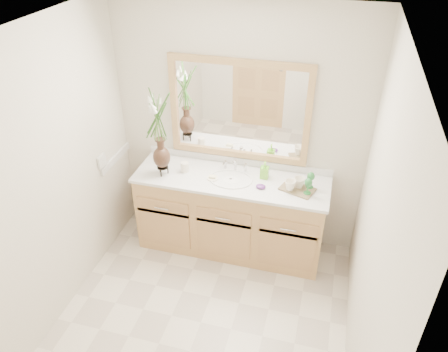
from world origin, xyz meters
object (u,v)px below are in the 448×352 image
(tumbler, at_px, (185,167))
(soap_bottle, at_px, (265,171))
(flower_vase, at_px, (159,124))
(tray, at_px, (297,189))

(tumbler, height_order, soap_bottle, soap_bottle)
(flower_vase, xyz_separation_m, tray, (1.27, 0.07, -0.52))
(flower_vase, relative_size, tray, 2.64)
(tumbler, bearing_deg, tray, -1.67)
(flower_vase, bearing_deg, tray, 3.04)
(soap_bottle, bearing_deg, flower_vase, -168.62)
(tumbler, height_order, tray, tumbler)
(tumbler, bearing_deg, flower_vase, -151.98)
(flower_vase, relative_size, soap_bottle, 5.16)
(tumbler, xyz_separation_m, tray, (1.08, -0.03, -0.04))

